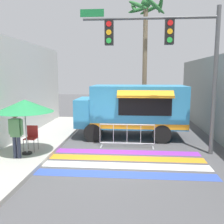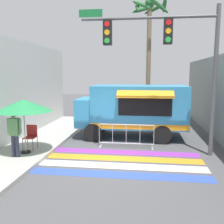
{
  "view_description": "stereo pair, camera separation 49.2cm",
  "coord_description": "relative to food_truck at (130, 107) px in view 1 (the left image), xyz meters",
  "views": [
    {
      "loc": [
        0.58,
        -8.88,
        3.06
      ],
      "look_at": [
        -0.37,
        2.18,
        1.4
      ],
      "focal_mm": 40.0,
      "sensor_mm": 36.0,
      "label": 1
    },
    {
      "loc": [
        1.07,
        -8.83,
        3.06
      ],
      "look_at": [
        -0.37,
        2.18,
        1.4
      ],
      "focal_mm": 40.0,
      "sensor_mm": 36.0,
      "label": 2
    }
  ],
  "objects": [
    {
      "name": "patio_umbrella",
      "position": [
        -3.76,
        -3.47,
        0.46
      ],
      "size": [
        2.07,
        2.07,
        2.03
      ],
      "color": "black",
      "rests_on": "sidewalk_left"
    },
    {
      "name": "concrete_wall_right",
      "position": [
        4.12,
        -0.23,
        0.51
      ],
      "size": [
        0.2,
        16.0,
        3.99
      ],
      "color": "gray",
      "rests_on": "ground_plane"
    },
    {
      "name": "vendor_person",
      "position": [
        -3.91,
        -3.94,
        -0.4
      ],
      "size": [
        0.53,
        0.22,
        1.66
      ],
      "rotation": [
        0.0,
        0.0,
        0.2
      ],
      "color": "#2D3347",
      "rests_on": "sidewalk_left"
    },
    {
      "name": "traffic_signal_pole",
      "position": [
        1.45,
        -2.42,
        2.53
      ],
      "size": [
        5.16,
        0.29,
        5.54
      ],
      "color": "#515456",
      "rests_on": "ground_plane"
    },
    {
      "name": "folding_chair",
      "position": [
        -3.77,
        -2.98,
        -0.75
      ],
      "size": [
        0.43,
        0.43,
        0.96
      ],
      "rotation": [
        0.0,
        0.0,
        -0.12
      ],
      "color": "#4C4C51",
      "rests_on": "sidewalk_left"
    },
    {
      "name": "crosswalk_painted",
      "position": [
        -0.43,
        -3.63,
        -1.48
      ],
      "size": [
        6.4,
        2.84,
        0.01
      ],
      "color": "#334FB2",
      "rests_on": "ground_plane"
    },
    {
      "name": "food_truck",
      "position": [
        0.0,
        0.0,
        0.0
      ],
      "size": [
        5.21,
        2.7,
        2.55
      ],
      "color": "#338CBF",
      "rests_on": "ground_plane"
    },
    {
      "name": "barricade_front",
      "position": [
        -0.1,
        -1.82,
        -0.98
      ],
      "size": [
        2.33,
        0.44,
        1.01
      ],
      "color": "#B7BABF",
      "rests_on": "ground_plane"
    },
    {
      "name": "palm_tree",
      "position": [
        0.87,
        4.23,
        4.23
      ],
      "size": [
        2.38,
        2.51,
        7.74
      ],
      "color": "#7A664C",
      "rests_on": "ground_plane"
    },
    {
      "name": "ground_plane",
      "position": [
        -0.43,
        -3.23,
        -1.48
      ],
      "size": [
        60.0,
        60.0,
        0.0
      ],
      "primitive_type": "plane",
      "color": "#4C4C4F"
    }
  ]
}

